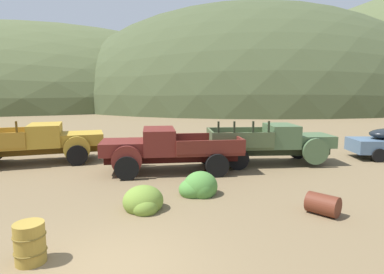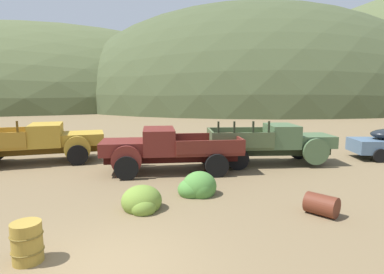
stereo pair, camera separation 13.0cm
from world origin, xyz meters
name	(u,v)px [view 1 (the left image)]	position (x,y,z in m)	size (l,w,h in m)	color
ground_plane	(107,273)	(0.00, 0.00, 0.00)	(300.00, 300.00, 0.00)	brown
hill_distant	(42,104)	(-14.62, 78.85, 0.00)	(105.26, 77.74, 35.95)	#4C5633
hill_center	(252,105)	(31.72, 59.75, 0.00)	(79.34, 67.70, 41.26)	#424C2D
truck_mustard	(44,142)	(-2.86, 10.66, 1.01)	(6.60, 2.84, 2.16)	#593D12
truck_oxblood	(161,149)	(2.34, 7.41, 0.99)	(6.16, 3.17, 1.89)	black
truck_weathered_green	(277,143)	(8.00, 7.50, 1.01)	(6.10, 3.09, 2.16)	#232B1B
oil_drum_tipped	(323,204)	(5.99, 1.44, 0.30)	(0.96, 1.05, 0.60)	#5B2819
oil_drum_by_truck	(30,243)	(-1.51, 0.81, 0.43)	(0.65, 0.65, 0.86)	olive
bush_back_edge	(144,202)	(1.08, 3.12, 0.24)	(1.21, 1.19, 0.94)	olive
bush_lone_scrub	(199,188)	(3.05, 4.01, 0.25)	(1.34, 1.09, 1.03)	#4C8438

